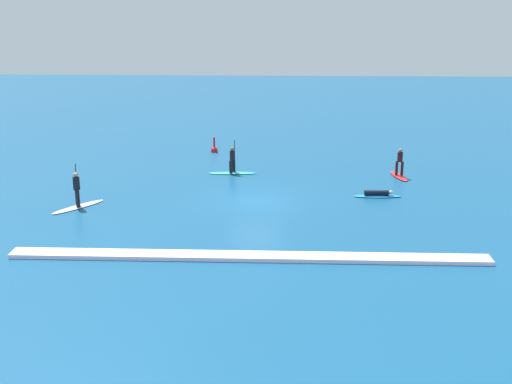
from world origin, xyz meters
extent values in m
plane|color=navy|center=(0.00, 0.00, 0.00)|extent=(120.00, 120.00, 0.00)
ellipsoid|color=#33C6CC|center=(-1.71, 5.67, 0.04)|extent=(3.04, 0.70, 0.08)
cylinder|color=black|center=(-1.79, 5.52, 0.48)|extent=(0.21, 0.21, 0.81)
cylinder|color=black|center=(-1.62, 5.82, 0.48)|extent=(0.21, 0.21, 0.81)
cylinder|color=black|center=(-1.71, 5.67, 1.18)|extent=(0.31, 0.31, 0.59)
sphere|color=brown|center=(-1.71, 5.67, 1.59)|extent=(0.23, 0.23, 0.23)
cylinder|color=black|center=(-1.57, 5.93, 1.10)|extent=(0.05, 0.29, 2.04)
cube|color=black|center=(-1.57, 5.93, 0.14)|extent=(0.07, 0.20, 0.32)
ellipsoid|color=white|center=(-9.30, -1.52, 0.04)|extent=(2.42, 2.90, 0.07)
cylinder|color=black|center=(-9.24, -1.68, 0.53)|extent=(0.29, 0.29, 0.91)
cylinder|color=black|center=(-9.37, -1.36, 0.53)|extent=(0.29, 0.29, 0.91)
cylinder|color=black|center=(-9.30, -1.52, 1.32)|extent=(0.49, 0.49, 0.68)
sphere|color=tan|center=(-9.30, -1.52, 1.78)|extent=(0.34, 0.34, 0.25)
cylinder|color=black|center=(-9.43, -1.24, 1.20)|extent=(0.24, 0.20, 2.24)
cube|color=black|center=(-9.43, -1.24, 0.13)|extent=(0.20, 0.17, 0.32)
ellipsoid|color=#1E8CD1|center=(6.68, 1.00, 0.05)|extent=(2.65, 0.67, 0.09)
cylinder|color=black|center=(6.63, 1.00, 0.23)|extent=(1.34, 0.32, 0.29)
sphere|color=beige|center=(7.42, 1.02, 0.25)|extent=(0.24, 0.24, 0.23)
ellipsoid|color=red|center=(8.61, 5.31, 0.05)|extent=(1.05, 2.49, 0.10)
cylinder|color=#381414|center=(8.77, 5.25, 0.54)|extent=(0.20, 0.20, 0.86)
cylinder|color=#381414|center=(8.46, 5.37, 0.54)|extent=(0.20, 0.20, 0.86)
cylinder|color=#381414|center=(8.61, 5.31, 1.26)|extent=(0.38, 0.38, 0.59)
sphere|color=#A37556|center=(8.61, 5.31, 1.67)|extent=(0.26, 0.26, 0.22)
sphere|color=red|center=(-3.44, 11.64, 0.12)|extent=(0.49, 0.49, 0.49)
cylinder|color=red|center=(-3.44, 11.64, 0.53)|extent=(0.14, 0.14, 1.07)
cube|color=white|center=(0.00, -8.17, 0.09)|extent=(20.28, 0.90, 0.18)
camera|label=1|loc=(1.31, -33.65, 10.52)|focal=45.62mm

